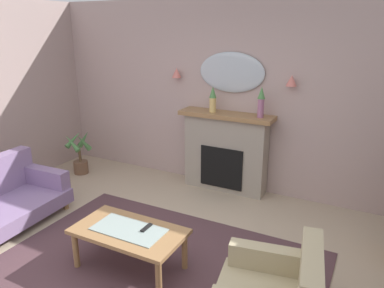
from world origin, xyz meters
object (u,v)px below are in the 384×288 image
at_px(mantel_vase_left, 213,99).
at_px(mantel_vase_centre, 261,101).
at_px(tv_remote, 147,228).
at_px(wall_sconce_left, 177,73).
at_px(wall_mirror, 231,72).
at_px(coffee_table, 129,235).
at_px(wall_sconce_right, 292,81).
at_px(potted_plant_small_fern, 80,155).
at_px(fireplace, 225,153).

height_order(mantel_vase_left, mantel_vase_centre, mantel_vase_centre).
bearing_deg(mantel_vase_left, tv_remote, -83.25).
bearing_deg(wall_sconce_left, wall_mirror, 3.37).
distance_m(mantel_vase_left, coffee_table, 2.37).
bearing_deg(wall_sconce_right, mantel_vase_left, -173.48).
height_order(mantel_vase_centre, potted_plant_small_fern, mantel_vase_centre).
relative_size(mantel_vase_centre, potted_plant_small_fern, 0.58).
bearing_deg(wall_sconce_left, tv_remote, -67.79).
xyz_separation_m(mantel_vase_centre, wall_sconce_left, (-1.35, 0.12, 0.28)).
bearing_deg(wall_mirror, potted_plant_small_fern, -164.00).
bearing_deg(wall_sconce_right, coffee_table, -112.63).
distance_m(wall_sconce_right, coffee_table, 2.78).
bearing_deg(coffee_table, wall_mirror, 87.49).
bearing_deg(mantel_vase_centre, coffee_table, -105.55).
bearing_deg(tv_remote, fireplace, 91.24).
relative_size(coffee_table, potted_plant_small_fern, 1.54).
xyz_separation_m(fireplace, wall_sconce_left, (-0.85, 0.09, 1.09)).
bearing_deg(mantel_vase_centre, fireplace, 176.76).
bearing_deg(potted_plant_small_fern, mantel_vase_left, 13.17).
xyz_separation_m(mantel_vase_left, wall_mirror, (0.20, 0.17, 0.36)).
distance_m(mantel_vase_left, wall_mirror, 0.45).
bearing_deg(fireplace, coffee_table, -92.67).
distance_m(fireplace, wall_sconce_left, 1.38).
bearing_deg(mantel_vase_centre, wall_mirror, 161.22).
relative_size(wall_mirror, wall_sconce_left, 6.86).
bearing_deg(wall_mirror, wall_sconce_right, -3.37).
distance_m(fireplace, wall_sconce_right, 1.38).
relative_size(mantel_vase_left, tv_remote, 2.28).
xyz_separation_m(mantel_vase_left, wall_sconce_left, (-0.65, 0.12, 0.31)).
bearing_deg(tv_remote, wall_sconce_right, 69.85).
distance_m(wall_mirror, wall_sconce_right, 0.85).
xyz_separation_m(coffee_table, tv_remote, (0.15, 0.09, 0.07)).
bearing_deg(mantel_vase_left, wall_sconce_right, 6.52).
bearing_deg(tv_remote, potted_plant_small_fern, 146.55).
relative_size(fireplace, mantel_vase_centre, 3.28).
bearing_deg(tv_remote, coffee_table, -148.37).
relative_size(mantel_vase_centre, wall_sconce_right, 2.96).
relative_size(wall_sconce_left, wall_sconce_right, 1.00).
relative_size(mantel_vase_left, mantel_vase_centre, 0.88).
bearing_deg(wall_sconce_left, mantel_vase_left, -10.46).
xyz_separation_m(mantel_vase_left, wall_sconce_right, (1.05, 0.12, 0.31)).
distance_m(wall_sconce_left, coffee_table, 2.72).
xyz_separation_m(wall_sconce_right, tv_remote, (-0.80, -2.19, -1.21)).
height_order(fireplace, mantel_vase_centre, mantel_vase_centre).
bearing_deg(potted_plant_small_fern, wall_mirror, 16.00).
relative_size(fireplace, wall_mirror, 1.42).
relative_size(wall_sconce_right, coffee_table, 0.13).
bearing_deg(wall_sconce_right, mantel_vase_centre, -161.08).
bearing_deg(wall_sconce_left, fireplace, -6.16).
bearing_deg(wall_sconce_right, potted_plant_small_fern, -168.99).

